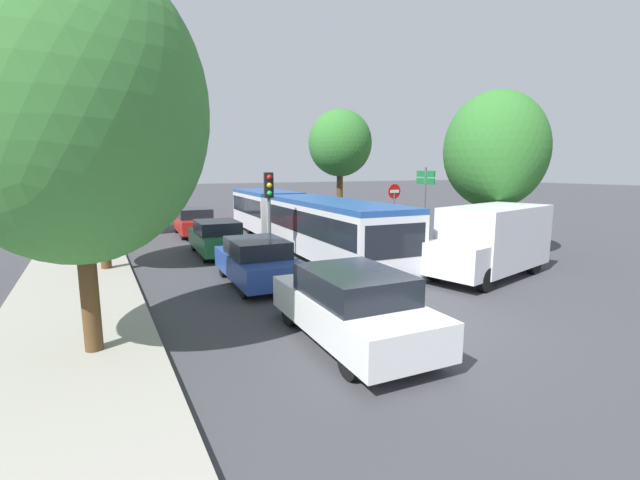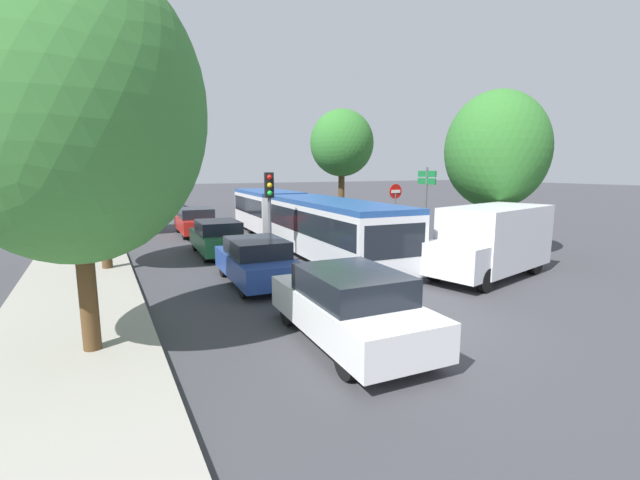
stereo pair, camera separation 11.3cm
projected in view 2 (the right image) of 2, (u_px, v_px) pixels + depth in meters
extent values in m
plane|color=#3D3D42|center=(411.00, 323.00, 9.88)|extent=(200.00, 200.00, 0.00)
cube|color=#9E998E|center=(84.00, 243.00, 20.25)|extent=(3.20, 40.95, 0.14)
cube|color=silver|center=(331.00, 230.00, 16.42)|extent=(2.96, 8.96, 1.90)
cube|color=black|center=(331.00, 221.00, 16.37)|extent=(2.95, 8.60, 0.84)
cube|color=#234C93|center=(331.00, 203.00, 16.25)|extent=(2.96, 8.96, 0.19)
cube|color=silver|center=(268.00, 211.00, 23.97)|extent=(2.77, 6.18, 1.90)
cube|color=black|center=(268.00, 205.00, 23.92)|extent=(2.77, 5.94, 0.84)
cube|color=#234C93|center=(268.00, 192.00, 23.80)|extent=(2.77, 6.18, 0.19)
cylinder|color=black|center=(289.00, 217.00, 20.83)|extent=(1.81, 1.04, 1.75)
cube|color=black|center=(395.00, 241.00, 12.44)|extent=(2.08, 0.23, 1.02)
cylinder|color=black|center=(393.00, 261.00, 14.39)|extent=(0.34, 0.94, 0.93)
cylinder|color=black|center=(340.00, 266.00, 13.60)|extent=(0.34, 0.94, 0.93)
cylinder|color=black|center=(325.00, 237.00, 19.49)|extent=(0.34, 0.94, 0.93)
cylinder|color=black|center=(283.00, 240.00, 18.70)|extent=(0.34, 0.94, 0.93)
cylinder|color=black|center=(285.00, 223.00, 24.49)|extent=(0.34, 0.94, 0.93)
cylinder|color=black|center=(251.00, 225.00, 23.70)|extent=(0.34, 0.94, 0.93)
cube|color=silver|center=(156.00, 197.00, 35.93)|extent=(2.63, 11.28, 1.96)
cube|color=black|center=(156.00, 192.00, 35.87)|extent=(2.65, 10.72, 0.82)
cube|color=#234C93|center=(155.00, 184.00, 35.75)|extent=(2.63, 11.28, 0.20)
cylinder|color=black|center=(140.00, 203.00, 38.85)|extent=(0.31, 0.98, 0.98)
cylinder|color=black|center=(164.00, 202.00, 39.79)|extent=(0.31, 0.98, 0.98)
cylinder|color=black|center=(147.00, 209.00, 32.61)|extent=(0.31, 0.98, 0.98)
cylinder|color=black|center=(176.00, 208.00, 33.54)|extent=(0.31, 0.98, 0.98)
cube|color=white|center=(349.00, 312.00, 8.73)|extent=(2.07, 4.46, 0.71)
cube|color=black|center=(352.00, 284.00, 8.53)|extent=(1.82, 2.37, 0.54)
cylinder|color=black|center=(289.00, 311.00, 9.71)|extent=(0.26, 0.68, 0.67)
cylinder|color=black|center=(350.00, 302.00, 10.35)|extent=(0.26, 0.68, 0.67)
cylinder|color=black|center=(348.00, 360.00, 7.20)|extent=(0.26, 0.68, 0.67)
cylinder|color=black|center=(423.00, 344.00, 7.84)|extent=(0.26, 0.68, 0.67)
cube|color=#284799|center=(256.00, 265.00, 13.20)|extent=(1.93, 4.15, 0.66)
cube|color=black|center=(257.00, 247.00, 13.02)|extent=(1.69, 2.21, 0.50)
cylinder|color=black|center=(224.00, 267.00, 14.12)|extent=(0.24, 0.63, 0.62)
cylinder|color=black|center=(266.00, 263.00, 14.71)|extent=(0.24, 0.63, 0.62)
cylinder|color=black|center=(244.00, 287.00, 11.78)|extent=(0.24, 0.63, 0.62)
cylinder|color=black|center=(293.00, 281.00, 12.38)|extent=(0.24, 0.63, 0.62)
cube|color=#236638|center=(218.00, 241.00, 17.74)|extent=(1.94, 4.17, 0.66)
cube|color=black|center=(218.00, 227.00, 17.56)|extent=(1.70, 2.22, 0.51)
cylinder|color=black|center=(196.00, 243.00, 18.66)|extent=(0.25, 0.63, 0.62)
cylinder|color=black|center=(229.00, 241.00, 19.26)|extent=(0.25, 0.63, 0.62)
cylinder|color=black|center=(206.00, 254.00, 16.31)|extent=(0.25, 0.63, 0.62)
cylinder|color=black|center=(244.00, 251.00, 16.91)|extent=(0.25, 0.63, 0.62)
cube|color=#B21E19|center=(196.00, 224.00, 23.00)|extent=(1.99, 4.29, 0.68)
cube|color=black|center=(196.00, 213.00, 22.81)|extent=(1.75, 2.28, 0.52)
cylinder|color=black|center=(179.00, 227.00, 23.94)|extent=(0.25, 0.65, 0.64)
cylinder|color=black|center=(206.00, 225.00, 24.56)|extent=(0.25, 0.65, 0.64)
cylinder|color=black|center=(185.00, 233.00, 21.53)|extent=(0.25, 0.65, 0.64)
cylinder|color=black|center=(215.00, 232.00, 22.15)|extent=(0.25, 0.65, 0.64)
cube|color=silver|center=(495.00, 237.00, 14.11)|extent=(4.45, 2.89, 2.00)
cube|color=silver|center=(453.00, 261.00, 12.57)|extent=(1.32, 2.06, 1.00)
cylinder|color=black|center=(485.00, 280.00, 12.28)|extent=(0.76, 0.40, 0.72)
cylinder|color=black|center=(435.00, 270.00, 13.53)|extent=(0.76, 0.40, 0.72)
cylinder|color=black|center=(535.00, 264.00, 14.41)|extent=(0.76, 0.40, 0.72)
cylinder|color=black|center=(488.00, 256.00, 15.66)|extent=(0.76, 0.40, 0.72)
cylinder|color=#56595E|center=(270.00, 220.00, 15.44)|extent=(0.12, 0.12, 3.40)
cube|color=black|center=(269.00, 185.00, 15.24)|extent=(0.36, 0.30, 0.90)
sphere|color=red|center=(269.00, 177.00, 15.05)|extent=(0.18, 0.18, 0.18)
sphere|color=#EAAD14|center=(270.00, 185.00, 15.10)|extent=(0.18, 0.18, 0.18)
sphere|color=green|center=(270.00, 193.00, 15.14)|extent=(0.18, 0.18, 0.18)
cylinder|color=#56595E|center=(395.00, 218.00, 20.49)|extent=(0.08, 0.08, 2.40)
cylinder|color=red|center=(396.00, 191.00, 20.29)|extent=(0.70, 0.03, 0.70)
cube|color=white|center=(396.00, 191.00, 20.27)|extent=(0.50, 0.04, 0.14)
cylinder|color=#56595E|center=(426.00, 206.00, 19.95)|extent=(0.10, 0.10, 3.60)
cube|color=#197A38|center=(427.00, 174.00, 19.70)|extent=(0.24, 1.40, 0.28)
cube|color=#197A38|center=(427.00, 181.00, 19.76)|extent=(0.24, 1.40, 0.28)
cylinder|color=#51381E|center=(88.00, 292.00, 7.93)|extent=(0.32, 0.32, 2.51)
ellipsoid|color=#3D7F38|center=(71.00, 108.00, 7.39)|extent=(4.60, 4.60, 5.47)
ellipsoid|color=#33752D|center=(41.00, 156.00, 7.51)|extent=(2.76, 2.76, 3.01)
cylinder|color=#51381E|center=(104.00, 226.00, 14.55)|extent=(0.34, 0.34, 3.23)
ellipsoid|color=#1E561E|center=(96.00, 122.00, 13.99)|extent=(4.91, 4.91, 4.80)
cylinder|color=#51381E|center=(101.00, 212.00, 22.57)|extent=(0.33, 0.33, 2.52)
ellipsoid|color=#3D7F38|center=(97.00, 163.00, 22.16)|extent=(3.86, 3.86, 3.48)
ellipsoid|color=#1E561E|center=(99.00, 173.00, 22.32)|extent=(2.32, 2.32, 1.91)
cylinder|color=#51381E|center=(492.00, 225.00, 17.26)|extent=(0.26, 0.26, 2.53)
ellipsoid|color=#33752D|center=(497.00, 150.00, 16.78)|extent=(3.98, 3.98, 4.60)
ellipsoid|color=#33752D|center=(505.00, 168.00, 17.14)|extent=(2.39, 2.39, 2.53)
cylinder|color=#51381E|center=(341.00, 197.00, 26.97)|extent=(0.39, 0.39, 3.58)
ellipsoid|color=#33752D|center=(342.00, 143.00, 26.43)|extent=(3.92, 3.92, 4.10)
ellipsoid|color=#1E561E|center=(351.00, 153.00, 26.40)|extent=(2.35, 2.35, 2.26)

